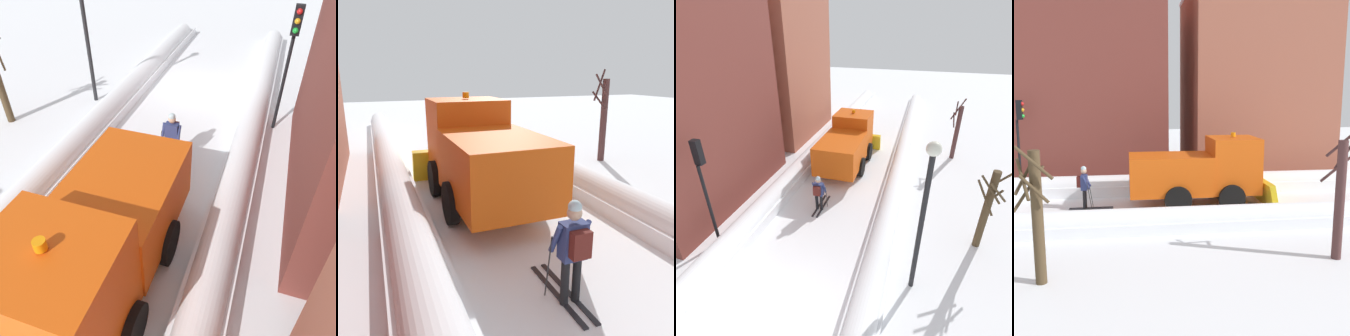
% 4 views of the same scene
% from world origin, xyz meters
% --- Properties ---
extents(ground_plane, '(80.00, 80.00, 0.00)m').
position_xyz_m(ground_plane, '(0.00, 10.00, 0.00)').
color(ground_plane, white).
extents(snowbank_left, '(1.10, 36.00, 0.96)m').
position_xyz_m(snowbank_left, '(-2.77, 10.00, 0.40)').
color(snowbank_left, white).
rests_on(snowbank_left, ground).
extents(snowbank_right, '(1.10, 36.00, 0.90)m').
position_xyz_m(snowbank_right, '(2.77, 10.00, 0.33)').
color(snowbank_right, white).
rests_on(snowbank_right, ground).
extents(building_brick_mid, '(7.02, 7.88, 10.43)m').
position_xyz_m(building_brick_mid, '(-7.81, 14.74, 5.22)').
color(building_brick_mid, '#9E5642').
rests_on(building_brick_mid, ground).
extents(plow_truck, '(3.20, 5.98, 3.12)m').
position_xyz_m(plow_truck, '(-0.47, 10.32, 1.48)').
color(plow_truck, '#DB510F').
rests_on(plow_truck, ground).
extents(skier, '(0.62, 1.80, 1.81)m').
position_xyz_m(skier, '(-0.49, 5.43, 1.00)').
color(skier, black).
rests_on(skier, ground).
extents(traffic_light_pole, '(0.28, 0.42, 4.44)m').
position_xyz_m(traffic_light_pole, '(-3.58, 2.30, 3.11)').
color(traffic_light_pole, black).
rests_on(traffic_light_pole, ground).
extents(bare_tree_near, '(1.07, 1.05, 3.55)m').
position_xyz_m(bare_tree_near, '(6.40, 4.97, 1.81)').
color(bare_tree_near, '#493923').
rests_on(bare_tree_near, ground).
extents(bare_tree_mid, '(0.80, 0.98, 3.84)m').
position_xyz_m(bare_tree_mid, '(5.87, 13.16, 1.82)').
color(bare_tree_mid, '#482C2B').
rests_on(bare_tree_mid, ground).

